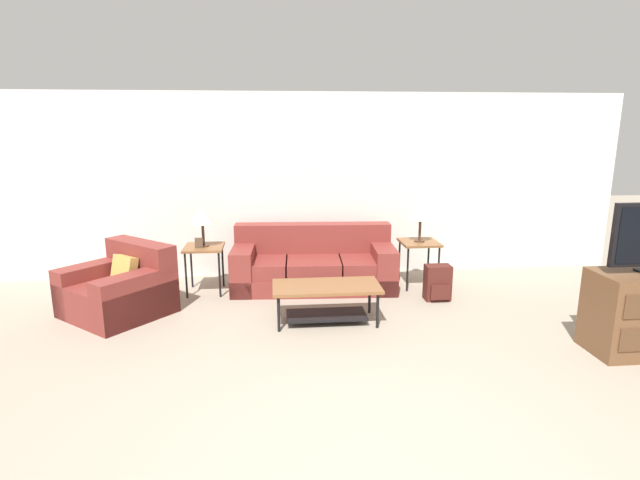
{
  "coord_description": "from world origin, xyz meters",
  "views": [
    {
      "loc": [
        -0.59,
        -2.53,
        2.15
      ],
      "look_at": [
        -0.03,
        3.27,
        0.8
      ],
      "focal_mm": 28.0,
      "sensor_mm": 36.0,
      "label": 1
    }
  ],
  "objects_px": {
    "backpack": "(438,283)",
    "table_lamp_left": "(202,216)",
    "armchair": "(120,290)",
    "coffee_table": "(326,295)",
    "side_table_right": "(419,246)",
    "side_table_left": "(204,251)",
    "table_lamp_right": "(421,212)",
    "couch": "(313,266)"
  },
  "relations": [
    {
      "from": "backpack",
      "to": "side_table_right",
      "type": "bearing_deg",
      "value": 97.96
    },
    {
      "from": "side_table_left",
      "to": "table_lamp_right",
      "type": "xyz_separation_m",
      "value": [
        2.85,
        0.0,
        0.47
      ]
    },
    {
      "from": "coffee_table",
      "to": "table_lamp_left",
      "type": "bearing_deg",
      "value": 141.63
    },
    {
      "from": "side_table_right",
      "to": "table_lamp_left",
      "type": "relative_size",
      "value": 1.2
    },
    {
      "from": "table_lamp_left",
      "to": "side_table_left",
      "type": "bearing_deg",
      "value": 0.0
    },
    {
      "from": "couch",
      "to": "table_lamp_right",
      "type": "relative_size",
      "value": 4.23
    },
    {
      "from": "side_table_right",
      "to": "backpack",
      "type": "bearing_deg",
      "value": -82.04
    },
    {
      "from": "side_table_right",
      "to": "table_lamp_right",
      "type": "xyz_separation_m",
      "value": [
        0.0,
        0.0,
        0.47
      ]
    },
    {
      "from": "side_table_right",
      "to": "table_lamp_right",
      "type": "bearing_deg",
      "value": 0.0
    },
    {
      "from": "side_table_right",
      "to": "armchair",
      "type": "bearing_deg",
      "value": -169.76
    },
    {
      "from": "couch",
      "to": "armchair",
      "type": "xyz_separation_m",
      "value": [
        -2.31,
        -0.77,
        -0.01
      ]
    },
    {
      "from": "backpack",
      "to": "side_table_left",
      "type": "bearing_deg",
      "value": 168.8
    },
    {
      "from": "side_table_left",
      "to": "table_lamp_left",
      "type": "bearing_deg",
      "value": 0.0
    },
    {
      "from": "side_table_left",
      "to": "backpack",
      "type": "relative_size",
      "value": 1.39
    },
    {
      "from": "side_table_left",
      "to": "coffee_table",
      "type": "bearing_deg",
      "value": -38.37
    },
    {
      "from": "couch",
      "to": "armchair",
      "type": "height_order",
      "value": "couch"
    },
    {
      "from": "armchair",
      "to": "table_lamp_right",
      "type": "height_order",
      "value": "table_lamp_right"
    },
    {
      "from": "coffee_table",
      "to": "side_table_right",
      "type": "xyz_separation_m",
      "value": [
        1.38,
        1.16,
        0.23
      ]
    },
    {
      "from": "backpack",
      "to": "table_lamp_left",
      "type": "bearing_deg",
      "value": 168.8
    },
    {
      "from": "side_table_left",
      "to": "side_table_right",
      "type": "distance_m",
      "value": 2.85
    },
    {
      "from": "coffee_table",
      "to": "backpack",
      "type": "bearing_deg",
      "value": 21.7
    },
    {
      "from": "side_table_left",
      "to": "armchair",
      "type": "bearing_deg",
      "value": -142.63
    },
    {
      "from": "side_table_right",
      "to": "table_lamp_right",
      "type": "distance_m",
      "value": 0.47
    },
    {
      "from": "armchair",
      "to": "side_table_left",
      "type": "relative_size",
      "value": 2.27
    },
    {
      "from": "side_table_right",
      "to": "table_lamp_right",
      "type": "height_order",
      "value": "table_lamp_right"
    },
    {
      "from": "backpack",
      "to": "armchair",
      "type": "bearing_deg",
      "value": -178.59
    },
    {
      "from": "table_lamp_left",
      "to": "side_table_right",
      "type": "bearing_deg",
      "value": 0.0
    },
    {
      "from": "side_table_right",
      "to": "couch",
      "type": "bearing_deg",
      "value": 176.24
    },
    {
      "from": "armchair",
      "to": "backpack",
      "type": "relative_size",
      "value": 3.15
    },
    {
      "from": "side_table_right",
      "to": "table_lamp_right",
      "type": "relative_size",
      "value": 1.2
    },
    {
      "from": "couch",
      "to": "coffee_table",
      "type": "distance_m",
      "value": 1.26
    },
    {
      "from": "side_table_left",
      "to": "table_lamp_right",
      "type": "height_order",
      "value": "table_lamp_right"
    },
    {
      "from": "coffee_table",
      "to": "backpack",
      "type": "distance_m",
      "value": 1.58
    },
    {
      "from": "coffee_table",
      "to": "side_table_left",
      "type": "distance_m",
      "value": 1.89
    },
    {
      "from": "couch",
      "to": "armchair",
      "type": "relative_size",
      "value": 1.55
    },
    {
      "from": "side_table_left",
      "to": "backpack",
      "type": "height_order",
      "value": "side_table_left"
    },
    {
      "from": "coffee_table",
      "to": "backpack",
      "type": "xyz_separation_m",
      "value": [
        1.46,
        0.58,
        -0.1
      ]
    },
    {
      "from": "side_table_right",
      "to": "coffee_table",
      "type": "bearing_deg",
      "value": -139.93
    },
    {
      "from": "side_table_left",
      "to": "side_table_right",
      "type": "xyz_separation_m",
      "value": [
        2.85,
        0.0,
        0.0
      ]
    },
    {
      "from": "table_lamp_right",
      "to": "backpack",
      "type": "bearing_deg",
      "value": -82.04
    },
    {
      "from": "armchair",
      "to": "table_lamp_right",
      "type": "bearing_deg",
      "value": 10.24
    },
    {
      "from": "table_lamp_right",
      "to": "backpack",
      "type": "height_order",
      "value": "table_lamp_right"
    }
  ]
}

